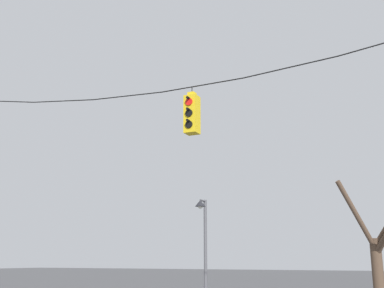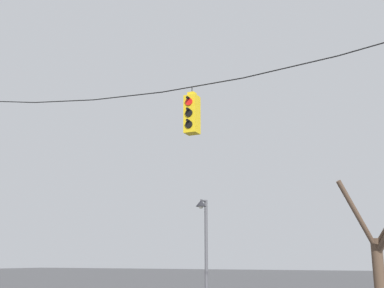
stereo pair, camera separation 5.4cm
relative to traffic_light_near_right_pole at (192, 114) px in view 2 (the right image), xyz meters
name	(u,v)px [view 2 (the right image)]	position (x,y,z in m)	size (l,w,h in m)	color
span_wire	(201,76)	(0.27, 0.01, 1.04)	(16.58, 0.03, 0.85)	black
traffic_light_near_right_pole	(192,114)	(0.00, 0.00, 0.00)	(0.34, 0.46, 1.28)	yellow
street_lamp	(204,238)	(-2.30, 5.62, -2.93)	(0.39, 0.69, 4.53)	#515156
bare_tree	(380,259)	(3.60, 7.36, -3.72)	(2.27, 1.69, 5.05)	brown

